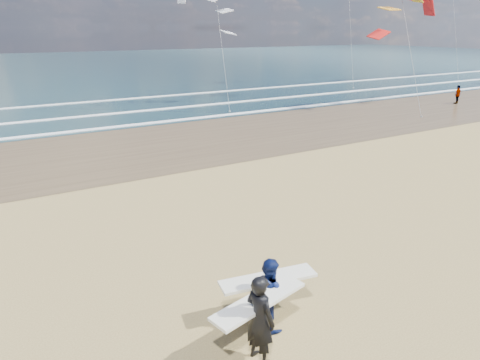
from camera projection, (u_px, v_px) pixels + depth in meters
wet_sand_strip at (358, 115)px, 31.92m from camera, size 220.00×12.00×0.01m
ocean at (139, 64)px, 76.03m from camera, size 220.00×100.00×0.02m
foam_breakers at (281, 97)px, 40.16m from camera, size 220.00×11.70×0.05m
surfer_near at (260, 317)px, 8.14m from camera, size 2.26×1.24×1.88m
surfer_far at (269, 291)px, 9.15m from camera, size 2.26×1.21×1.63m
beachgoer_1 at (458, 95)px, 36.44m from camera, size 0.97×0.54×1.57m
kite_0 at (408, 34)px, 31.75m from camera, size 6.65×4.83×9.73m
kite_1 at (221, 39)px, 33.65m from camera, size 5.72×4.73×9.58m
kite_2 at (454, 16)px, 48.06m from camera, size 5.35×4.69×13.92m
kite_5 at (350, 6)px, 45.32m from camera, size 4.52×4.60×16.19m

